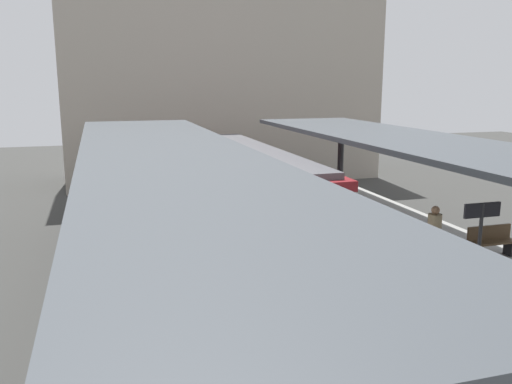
# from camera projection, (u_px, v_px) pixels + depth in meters

# --- Properties ---
(ground_plane) EXTENTS (80.00, 80.00, 0.00)m
(ground_plane) POSITION_uv_depth(u_px,v_px,m) (333.00, 315.00, 13.35)
(ground_plane) COLOR #383835
(platform_left) EXTENTS (4.40, 28.00, 1.00)m
(platform_left) POSITION_uv_depth(u_px,v_px,m) (182.00, 315.00, 12.18)
(platform_left) COLOR #9E9E99
(platform_left) RESTS_ON ground_plane
(platform_right) EXTENTS (4.40, 28.00, 1.00)m
(platform_right) POSITION_uv_depth(u_px,v_px,m) (462.00, 281.00, 14.31)
(platform_right) COLOR #9E9E99
(platform_right) RESTS_ON ground_plane
(track_ballast) EXTENTS (3.20, 28.00, 0.20)m
(track_ballast) POSITION_uv_depth(u_px,v_px,m) (333.00, 311.00, 13.33)
(track_ballast) COLOR #423F3D
(track_ballast) RESTS_ON ground_plane
(rail_near_side) EXTENTS (0.08, 28.00, 0.14)m
(rail_near_side) POSITION_uv_depth(u_px,v_px,m) (306.00, 309.00, 13.09)
(rail_near_side) COLOR slate
(rail_near_side) RESTS_ON track_ballast
(rail_far_side) EXTENTS (0.08, 28.00, 0.14)m
(rail_far_side) POSITION_uv_depth(u_px,v_px,m) (359.00, 302.00, 13.49)
(rail_far_side) COLOR slate
(rail_far_side) RESTS_ON track_ballast
(commuter_train) EXTENTS (2.78, 12.24, 3.10)m
(commuter_train) POSITION_uv_depth(u_px,v_px,m) (250.00, 190.00, 20.06)
(commuter_train) COLOR maroon
(commuter_train) RESTS_ON track_ballast
(canopy_left) EXTENTS (4.18, 21.00, 3.12)m
(canopy_left) POSITION_uv_depth(u_px,v_px,m) (169.00, 156.00, 12.77)
(canopy_left) COLOR #333335
(canopy_left) RESTS_ON platform_left
(canopy_right) EXTENTS (4.18, 21.00, 3.07)m
(canopy_right) POSITION_uv_depth(u_px,v_px,m) (439.00, 147.00, 14.91)
(canopy_right) COLOR #333335
(canopy_right) RESTS_ON platform_right
(platform_bench) EXTENTS (1.40, 0.41, 0.86)m
(platform_bench) POSITION_uv_depth(u_px,v_px,m) (491.00, 240.00, 14.66)
(platform_bench) COLOR black
(platform_bench) RESTS_ON platform_right
(platform_sign) EXTENTS (0.90, 0.08, 2.21)m
(platform_sign) POSITION_uv_depth(u_px,v_px,m) (481.00, 229.00, 11.53)
(platform_sign) COLOR #262628
(platform_sign) RESTS_ON platform_right
(passenger_near_bench) EXTENTS (0.36, 0.36, 1.66)m
(passenger_near_bench) POSITION_uv_depth(u_px,v_px,m) (345.00, 202.00, 17.52)
(passenger_near_bench) COLOR #7A337A
(passenger_near_bench) RESTS_ON platform_right
(passenger_mid_platform) EXTENTS (0.36, 0.36, 1.58)m
(passenger_mid_platform) POSITION_uv_depth(u_px,v_px,m) (434.00, 234.00, 14.03)
(passenger_mid_platform) COLOR #7A337A
(passenger_mid_platform) RESTS_ON platform_right
(station_building_backdrop) EXTENTS (18.00, 6.00, 11.00)m
(station_building_backdrop) POSITION_uv_depth(u_px,v_px,m) (222.00, 86.00, 31.49)
(station_building_backdrop) COLOR #A89E8E
(station_building_backdrop) RESTS_ON ground_plane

